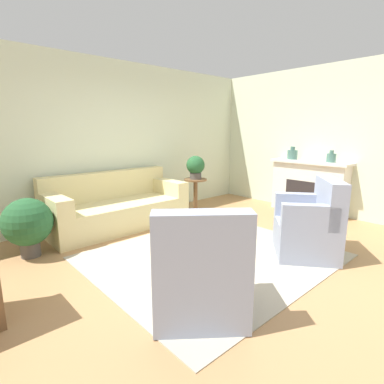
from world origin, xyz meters
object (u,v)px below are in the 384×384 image
at_px(ottoman_table, 208,231).
at_px(vase_mantel_far, 331,158).
at_px(side_table, 195,190).
at_px(armchair_right, 310,226).
at_px(potted_plant_on_side_table, 196,166).
at_px(potted_plant_floor, 28,223).
at_px(armchair_left, 200,275).
at_px(vase_mantel_near, 292,154).
at_px(couch, 117,208).

distance_m(ottoman_table, vase_mantel_far, 2.94).
distance_m(ottoman_table, side_table, 1.91).
bearing_deg(side_table, vase_mantel_far, -49.12).
bearing_deg(ottoman_table, armchair_right, -50.57).
bearing_deg(vase_mantel_far, potted_plant_on_side_table, 130.88).
relative_size(potted_plant_on_side_table, potted_plant_floor, 0.59).
height_order(vase_mantel_far, potted_plant_floor, vase_mantel_far).
bearing_deg(potted_plant_on_side_table, armchair_right, -97.24).
relative_size(armchair_right, side_table, 1.58).
bearing_deg(armchair_left, ottoman_table, 42.26).
bearing_deg(potted_plant_on_side_table, ottoman_table, -127.60).
distance_m(vase_mantel_near, potted_plant_floor, 4.80).
bearing_deg(side_table, couch, 171.40).
xyz_separation_m(side_table, potted_plant_floor, (-3.02, -0.13, 0.00)).
distance_m(armchair_right, vase_mantel_far, 2.17).
bearing_deg(potted_plant_floor, vase_mantel_far, -20.64).
relative_size(vase_mantel_far, potted_plant_floor, 0.29).
bearing_deg(side_table, armchair_left, -132.10).
relative_size(ottoman_table, side_table, 1.16).
bearing_deg(vase_mantel_near, potted_plant_floor, 168.12).
bearing_deg(side_table, ottoman_table, -127.60).
bearing_deg(ottoman_table, vase_mantel_near, 8.13).
bearing_deg(vase_mantel_near, ottoman_table, -171.87).
relative_size(armchair_right, potted_plant_floor, 1.38).
xyz_separation_m(armchair_left, vase_mantel_near, (3.91, 1.42, 0.73)).
relative_size(couch, side_table, 3.40).
distance_m(couch, vase_mantel_far, 3.92).
relative_size(armchair_right, ottoman_table, 1.37).
relative_size(armchair_right, vase_mantel_far, 4.81).
height_order(armchair_right, potted_plant_on_side_table, potted_plant_on_side_table).
xyz_separation_m(ottoman_table, potted_plant_floor, (-1.87, 1.38, 0.18)).
bearing_deg(potted_plant_floor, armchair_right, -41.52).
distance_m(armchair_right, side_table, 2.54).
distance_m(couch, armchair_left, 2.85).
bearing_deg(armchair_right, armchair_left, 180.00).
bearing_deg(potted_plant_floor, couch, 14.20).
bearing_deg(vase_mantel_far, armchair_left, -170.66).
bearing_deg(vase_mantel_far, armchair_right, -161.75).
height_order(side_table, potted_plant_on_side_table, potted_plant_on_side_table).
bearing_deg(armchair_left, side_table, 47.90).
xyz_separation_m(armchair_left, potted_plant_on_side_table, (2.28, 2.52, 0.52)).
relative_size(couch, potted_plant_on_side_table, 5.06).
bearing_deg(potted_plant_on_side_table, armchair_left, -132.10).
relative_size(couch, vase_mantel_far, 10.35).
height_order(armchair_left, vase_mantel_far, vase_mantel_far).
xyz_separation_m(vase_mantel_near, potted_plant_floor, (-4.65, 0.98, -0.68)).
xyz_separation_m(armchair_left, vase_mantel_far, (3.91, 0.64, 0.72)).
bearing_deg(side_table, armchair_right, -97.24).
bearing_deg(couch, side_table, -8.60).
relative_size(couch, potted_plant_floor, 2.96).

